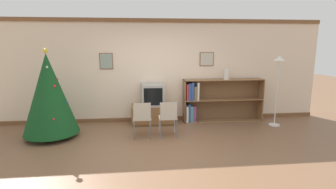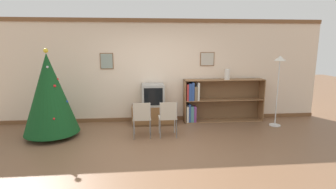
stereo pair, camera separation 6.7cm
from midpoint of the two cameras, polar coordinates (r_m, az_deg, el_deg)
ground_plane at (r=5.21m, az=-1.17°, el=-12.27°), size 24.00×24.00×0.00m
wall_back at (r=6.99m, az=-2.58°, el=5.14°), size 9.04×0.11×2.70m
christmas_tree at (r=6.29m, az=-24.12°, el=0.13°), size 1.19×1.19×1.97m
tv_console at (r=6.86m, az=-2.97°, el=-4.35°), size 1.09×0.53×0.49m
television at (r=6.74m, az=-3.01°, el=-0.06°), size 0.57×0.52×0.56m
folding_chair_left at (r=5.79m, az=-5.38°, el=-4.98°), size 0.40×0.40×0.82m
folding_chair_right at (r=5.82m, az=0.33°, el=-4.85°), size 0.40×0.40×0.82m
bookshelf at (r=7.13m, az=9.50°, el=-1.34°), size 2.14×0.36×1.13m
vase at (r=7.08m, az=13.03°, el=4.33°), size 0.15×0.15×0.28m
standing_lamp at (r=7.05m, az=23.26°, el=4.40°), size 0.28×0.28×1.77m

